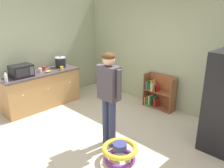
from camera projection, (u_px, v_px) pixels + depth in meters
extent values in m
plane|color=beige|center=(96.00, 141.00, 4.45)|extent=(12.00, 12.00, 0.00)
cube|color=#9FAC86|center=(167.00, 54.00, 5.59)|extent=(5.20, 0.06, 2.70)
cube|color=#9FAC89|center=(52.00, 49.00, 6.30)|extent=(0.06, 2.99, 2.70)
cube|color=tan|center=(42.00, 90.00, 5.86)|extent=(0.60, 1.92, 0.86)
cube|color=#4E4045|center=(40.00, 73.00, 5.71)|extent=(0.64, 1.96, 0.04)
sphere|color=silver|center=(23.00, 96.00, 5.18)|extent=(0.04, 0.04, 0.04)
sphere|color=silver|center=(48.00, 89.00, 5.61)|extent=(0.04, 0.04, 0.04)
sphere|color=silver|center=(70.00, 83.00, 6.04)|extent=(0.04, 0.04, 0.04)
cylinder|color=silver|center=(205.00, 96.00, 4.02)|extent=(0.02, 0.02, 0.50)
cube|color=#333333|center=(212.00, 78.00, 4.03)|extent=(0.01, 0.67, 0.01)
cube|color=brown|center=(146.00, 89.00, 6.00)|extent=(0.02, 0.28, 0.85)
cube|color=brown|center=(173.00, 96.00, 5.48)|extent=(0.02, 0.28, 0.85)
cube|color=brown|center=(162.00, 91.00, 5.83)|extent=(0.80, 0.02, 0.85)
cube|color=brown|center=(158.00, 107.00, 5.87)|extent=(0.76, 0.24, 0.02)
cube|color=brown|center=(159.00, 92.00, 5.74)|extent=(0.76, 0.24, 0.02)
cube|color=orange|center=(146.00, 100.00, 6.05)|extent=(0.03, 0.17, 0.17)
cube|color=#862F8A|center=(147.00, 85.00, 5.91)|extent=(0.03, 0.17, 0.20)
cube|color=#2F7F3E|center=(148.00, 101.00, 6.01)|extent=(0.03, 0.17, 0.17)
cube|color=#2E844D|center=(149.00, 85.00, 5.88)|extent=(0.03, 0.17, 0.22)
cube|color=beige|center=(150.00, 100.00, 5.96)|extent=(0.03, 0.17, 0.25)
cube|color=#268446|center=(151.00, 86.00, 5.84)|extent=(0.02, 0.17, 0.18)
cube|color=#37803D|center=(151.00, 101.00, 5.94)|extent=(0.03, 0.17, 0.22)
cube|color=gold|center=(153.00, 85.00, 5.79)|extent=(0.03, 0.17, 0.26)
cube|color=gold|center=(155.00, 102.00, 5.87)|extent=(0.02, 0.17, 0.23)
cube|color=beige|center=(154.00, 87.00, 5.78)|extent=(0.03, 0.17, 0.19)
cube|color=#27904C|center=(155.00, 101.00, 5.86)|extent=(0.03, 0.17, 0.25)
cube|color=#225999|center=(158.00, 88.00, 5.71)|extent=(0.02, 0.17, 0.18)
cube|color=#B42425|center=(156.00, 103.00, 5.85)|extent=(0.03, 0.17, 0.20)
cube|color=#B1251F|center=(158.00, 88.00, 5.71)|extent=(0.03, 0.17, 0.19)
cylinder|color=navy|center=(106.00, 121.00, 4.27)|extent=(0.13, 0.13, 0.91)
cylinder|color=navy|center=(112.00, 124.00, 4.16)|extent=(0.13, 0.13, 0.91)
cube|color=#423C43|center=(109.00, 83.00, 3.97)|extent=(0.38, 0.22, 0.60)
cylinder|color=#423C43|center=(99.00, 78.00, 4.11)|extent=(0.09, 0.09, 0.51)
cylinder|color=#423C43|center=(119.00, 85.00, 3.80)|extent=(0.09, 0.09, 0.51)
sphere|color=#DEAF83|center=(109.00, 60.00, 3.83)|extent=(0.21, 0.21, 0.21)
ellipsoid|color=#4A2B15|center=(109.00, 57.00, 3.82)|extent=(0.22, 0.22, 0.14)
torus|color=purple|center=(120.00, 158.00, 3.90)|extent=(0.54, 0.54, 0.07)
torus|color=yellow|center=(120.00, 149.00, 3.84)|extent=(0.60, 0.60, 0.08)
cylinder|color=navy|center=(120.00, 146.00, 3.82)|extent=(0.23, 0.23, 0.10)
cylinder|color=silver|center=(130.00, 159.00, 3.72)|extent=(0.02, 0.02, 0.18)
cylinder|color=silver|center=(122.00, 146.00, 4.07)|extent=(0.02, 0.02, 0.18)
cylinder|color=silver|center=(107.00, 156.00, 3.81)|extent=(0.02, 0.02, 0.18)
cube|color=black|center=(21.00, 71.00, 5.33)|extent=(0.36, 0.48, 0.28)
cube|color=#2D2D33|center=(23.00, 73.00, 5.18)|extent=(0.01, 0.31, 0.20)
cube|color=#515156|center=(32.00, 71.00, 5.32)|extent=(0.01, 0.10, 0.20)
cylinder|color=black|center=(60.00, 63.00, 6.16)|extent=(0.27, 0.27, 0.25)
cylinder|color=silver|center=(60.00, 58.00, 6.11)|extent=(0.28, 0.28, 0.02)
sphere|color=black|center=(60.00, 57.00, 6.11)|extent=(0.03, 0.03, 0.03)
ellipsoid|color=gold|center=(48.00, 71.00, 5.72)|extent=(0.09, 0.16, 0.04)
ellipsoid|color=yellow|center=(48.00, 71.00, 5.71)|extent=(0.04, 0.15, 0.04)
ellipsoid|color=yellow|center=(49.00, 71.00, 5.70)|extent=(0.09, 0.16, 0.04)
cylinder|color=silver|center=(6.00, 78.00, 4.97)|extent=(0.07, 0.07, 0.18)
cylinder|color=silver|center=(5.00, 73.00, 4.93)|extent=(0.03, 0.03, 0.05)
cylinder|color=black|center=(5.00, 72.00, 4.92)|extent=(0.04, 0.03, 0.02)
cylinder|color=white|center=(40.00, 70.00, 5.75)|extent=(0.08, 0.08, 0.09)
cylinder|color=yellow|center=(62.00, 68.00, 5.91)|extent=(0.08, 0.08, 0.09)
cylinder|color=red|center=(44.00, 68.00, 5.90)|extent=(0.08, 0.08, 0.09)
cylinder|color=#28944E|center=(6.00, 75.00, 5.31)|extent=(0.08, 0.08, 0.09)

